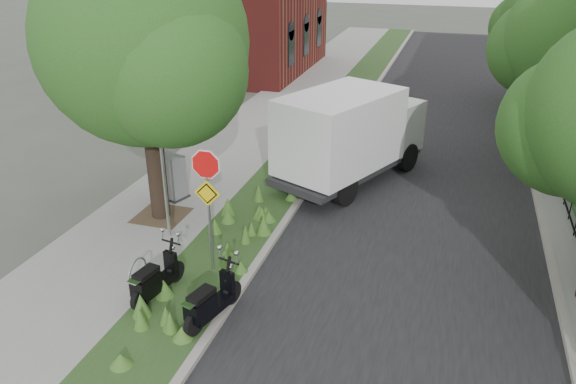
% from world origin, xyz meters
% --- Properties ---
extents(ground, '(120.00, 120.00, 0.00)m').
position_xyz_m(ground, '(0.00, 0.00, 0.00)').
color(ground, '#4C5147').
rests_on(ground, ground).
extents(sidewalk_near, '(3.50, 60.00, 0.12)m').
position_xyz_m(sidewalk_near, '(-4.25, 10.00, 0.06)').
color(sidewalk_near, gray).
rests_on(sidewalk_near, ground).
extents(verge, '(2.00, 60.00, 0.12)m').
position_xyz_m(verge, '(-1.50, 10.00, 0.06)').
color(verge, '#27451D').
rests_on(verge, ground).
extents(kerb_near, '(0.20, 60.00, 0.13)m').
position_xyz_m(kerb_near, '(-0.50, 10.00, 0.07)').
color(kerb_near, '#9E9991').
rests_on(kerb_near, ground).
extents(road, '(7.00, 60.00, 0.01)m').
position_xyz_m(road, '(3.00, 10.00, 0.01)').
color(road, black).
rests_on(road, ground).
extents(kerb_far, '(0.20, 60.00, 0.13)m').
position_xyz_m(kerb_far, '(6.50, 10.00, 0.07)').
color(kerb_far, '#9E9991').
rests_on(kerb_far, ground).
extents(street_tree_main, '(6.21, 5.54, 7.66)m').
position_xyz_m(street_tree_main, '(-4.08, 2.86, 4.80)').
color(street_tree_main, black).
rests_on(street_tree_main, ground).
extents(bare_post, '(0.08, 0.08, 4.00)m').
position_xyz_m(bare_post, '(-3.20, 1.80, 2.12)').
color(bare_post, '#A5A8AD').
rests_on(bare_post, ground).
extents(bike_hoop, '(0.06, 0.78, 0.77)m').
position_xyz_m(bike_hoop, '(-2.70, -0.60, 0.50)').
color(bike_hoop, '#A5A8AD').
rests_on(bike_hoop, ground).
extents(sign_assembly, '(0.94, 0.08, 3.22)m').
position_xyz_m(sign_assembly, '(-1.40, 0.58, 2.33)').
color(sign_assembly, '#A5A8AD').
rests_on(sign_assembly, ground).
extents(fence_far, '(0.04, 24.00, 1.00)m').
position_xyz_m(fence_far, '(7.20, 10.00, 0.67)').
color(fence_far, black).
rests_on(fence_far, ground).
extents(far_tree_b, '(4.83, 4.31, 6.56)m').
position_xyz_m(far_tree_b, '(6.94, 10.05, 4.37)').
color(far_tree_b, black).
rests_on(far_tree_b, ground).
extents(far_tree_c, '(4.37, 3.89, 5.93)m').
position_xyz_m(far_tree_c, '(6.94, 18.04, 3.95)').
color(far_tree_c, black).
rests_on(far_tree_c, ground).
extents(scooter_near, '(0.56, 1.73, 0.83)m').
position_xyz_m(scooter_near, '(-2.16, -0.88, 0.52)').
color(scooter_near, black).
rests_on(scooter_near, ground).
extents(scooter_far, '(0.67, 1.76, 0.85)m').
position_xyz_m(scooter_far, '(-0.65, -1.30, 0.53)').
color(scooter_far, black).
rests_on(scooter_far, ground).
extents(box_truck, '(4.36, 6.19, 2.62)m').
position_xyz_m(box_truck, '(0.58, 7.16, 1.71)').
color(box_truck, '#262628').
rests_on(box_truck, ground).
extents(utility_cabinet, '(1.17, 0.96, 1.34)m').
position_xyz_m(utility_cabinet, '(-4.35, 4.08, 0.76)').
color(utility_cabinet, '#262628').
rests_on(utility_cabinet, ground).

